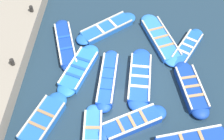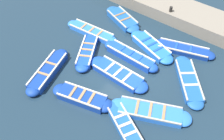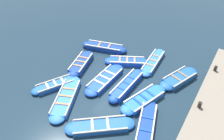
{
  "view_description": "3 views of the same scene",
  "coord_description": "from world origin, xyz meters",
  "px_view_note": "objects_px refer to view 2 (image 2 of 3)",
  "views": [
    {
      "loc": [
        0.02,
        8.96,
        12.42
      ],
      "look_at": [
        0.78,
        -0.54,
        0.21
      ],
      "focal_mm": 50.0,
      "sensor_mm": 36.0,
      "label": 1
    },
    {
      "loc": [
        -8.55,
        -5.83,
        10.94
      ],
      "look_at": [
        -0.81,
        0.08,
        0.46
      ],
      "focal_mm": 42.0,
      "sensor_mm": 36.0,
      "label": 2
    },
    {
      "loc": [
        5.81,
        -9.35,
        9.88
      ],
      "look_at": [
        -0.5,
        0.51,
        0.54
      ],
      "focal_mm": 35.0,
      "sensor_mm": 36.0,
      "label": 3
    }
  ],
  "objects_px": {
    "boat_tucked": "(125,126)",
    "boat_outer_left": "(118,74)",
    "boat_outer_right": "(189,81)",
    "boat_broadside": "(150,112)",
    "bollard_mid_north": "(171,9)",
    "boat_mid_row": "(87,52)",
    "boat_alongside": "(130,56)",
    "boat_bow_out": "(151,46)",
    "boat_near_quay": "(91,32)",
    "boat_stern_in": "(48,71)",
    "boat_inner_gap": "(82,97)",
    "boat_drifting": "(183,49)",
    "boat_end_of_row": "(122,19)"
  },
  "relations": [
    {
      "from": "boat_end_of_row",
      "to": "boat_mid_row",
      "type": "distance_m",
      "value": 3.94
    },
    {
      "from": "boat_tucked",
      "to": "boat_outer_left",
      "type": "height_order",
      "value": "boat_outer_left"
    },
    {
      "from": "boat_tucked",
      "to": "boat_alongside",
      "type": "bearing_deg",
      "value": 31.51
    },
    {
      "from": "boat_tucked",
      "to": "bollard_mid_north",
      "type": "height_order",
      "value": "bollard_mid_north"
    },
    {
      "from": "boat_end_of_row",
      "to": "boat_alongside",
      "type": "relative_size",
      "value": 0.92
    },
    {
      "from": "boat_tucked",
      "to": "boat_broadside",
      "type": "distance_m",
      "value": 1.49
    },
    {
      "from": "boat_outer_right",
      "to": "boat_broadside",
      "type": "bearing_deg",
      "value": 168.68
    },
    {
      "from": "boat_outer_left",
      "to": "boat_broadside",
      "type": "xyz_separation_m",
      "value": [
        -1.06,
        -2.74,
        -0.0
      ]
    },
    {
      "from": "boat_bow_out",
      "to": "boat_broadside",
      "type": "relative_size",
      "value": 0.88
    },
    {
      "from": "boat_outer_left",
      "to": "boat_broadside",
      "type": "height_order",
      "value": "boat_outer_left"
    },
    {
      "from": "boat_near_quay",
      "to": "boat_outer_right",
      "type": "height_order",
      "value": "boat_near_quay"
    },
    {
      "from": "boat_stern_in",
      "to": "boat_tucked",
      "type": "bearing_deg",
      "value": -92.3
    },
    {
      "from": "boat_near_quay",
      "to": "boat_stern_in",
      "type": "height_order",
      "value": "boat_stern_in"
    },
    {
      "from": "boat_broadside",
      "to": "boat_end_of_row",
      "type": "bearing_deg",
      "value": 46.09
    },
    {
      "from": "boat_bow_out",
      "to": "boat_near_quay",
      "type": "xyz_separation_m",
      "value": [
        -1.13,
        3.86,
        -0.01
      ]
    },
    {
      "from": "boat_mid_row",
      "to": "boat_broadside",
      "type": "distance_m",
      "value": 5.43
    },
    {
      "from": "boat_outer_left",
      "to": "boat_near_quay",
      "type": "bearing_deg",
      "value": 61.68
    },
    {
      "from": "boat_inner_gap",
      "to": "boat_stern_in",
      "type": "height_order",
      "value": "boat_stern_in"
    },
    {
      "from": "boat_alongside",
      "to": "boat_broadside",
      "type": "xyz_separation_m",
      "value": [
        -2.62,
        -2.98,
        -0.05
      ]
    },
    {
      "from": "boat_bow_out",
      "to": "boat_outer_left",
      "type": "distance_m",
      "value": 3.07
    },
    {
      "from": "boat_bow_out",
      "to": "boat_outer_right",
      "type": "bearing_deg",
      "value": -110.16
    },
    {
      "from": "boat_inner_gap",
      "to": "boat_end_of_row",
      "type": "bearing_deg",
      "value": 18.95
    },
    {
      "from": "boat_tucked",
      "to": "boat_alongside",
      "type": "distance_m",
      "value": 4.71
    },
    {
      "from": "boat_near_quay",
      "to": "boat_inner_gap",
      "type": "relative_size",
      "value": 1.11
    },
    {
      "from": "boat_bow_out",
      "to": "boat_mid_row",
      "type": "relative_size",
      "value": 1.08
    },
    {
      "from": "boat_mid_row",
      "to": "boat_tucked",
      "type": "bearing_deg",
      "value": -120.12
    },
    {
      "from": "boat_tucked",
      "to": "boat_outer_left",
      "type": "bearing_deg",
      "value": 42.11
    },
    {
      "from": "boat_outer_left",
      "to": "bollard_mid_north",
      "type": "height_order",
      "value": "bollard_mid_north"
    },
    {
      "from": "boat_mid_row",
      "to": "boat_alongside",
      "type": "relative_size",
      "value": 0.89
    },
    {
      "from": "boat_inner_gap",
      "to": "boat_broadside",
      "type": "xyz_separation_m",
      "value": [
        1.39,
        -3.2,
        -0.05
      ]
    },
    {
      "from": "boat_end_of_row",
      "to": "boat_drifting",
      "type": "xyz_separation_m",
      "value": [
        -0.21,
        -4.7,
        -0.04
      ]
    },
    {
      "from": "boat_alongside",
      "to": "boat_tucked",
      "type": "bearing_deg",
      "value": -148.49
    },
    {
      "from": "bollard_mid_north",
      "to": "boat_alongside",
      "type": "bearing_deg",
      "value": 179.38
    },
    {
      "from": "boat_alongside",
      "to": "bollard_mid_north",
      "type": "relative_size",
      "value": 10.75
    },
    {
      "from": "boat_outer_right",
      "to": "boat_broadside",
      "type": "relative_size",
      "value": 0.86
    },
    {
      "from": "boat_mid_row",
      "to": "boat_alongside",
      "type": "xyz_separation_m",
      "value": [
        1.26,
        -2.28,
        0.02
      ]
    },
    {
      "from": "boat_bow_out",
      "to": "boat_near_quay",
      "type": "height_order",
      "value": "boat_bow_out"
    },
    {
      "from": "boat_outer_left",
      "to": "bollard_mid_north",
      "type": "xyz_separation_m",
      "value": [
        6.09,
        0.19,
        0.88
      ]
    },
    {
      "from": "boat_inner_gap",
      "to": "boat_outer_left",
      "type": "bearing_deg",
      "value": -10.76
    },
    {
      "from": "boat_drifting",
      "to": "boat_near_quay",
      "type": "bearing_deg",
      "value": 110.71
    },
    {
      "from": "boat_tucked",
      "to": "boat_bow_out",
      "type": "xyz_separation_m",
      "value": [
        5.51,
        1.94,
        0.02
      ]
    },
    {
      "from": "boat_outer_left",
      "to": "boat_broadside",
      "type": "relative_size",
      "value": 0.94
    },
    {
      "from": "boat_bow_out",
      "to": "boat_near_quay",
      "type": "distance_m",
      "value": 4.02
    },
    {
      "from": "boat_outer_left",
      "to": "boat_bow_out",
      "type": "bearing_deg",
      "value": -5.26
    },
    {
      "from": "boat_near_quay",
      "to": "boat_drifting",
      "type": "relative_size",
      "value": 0.99
    },
    {
      "from": "boat_bow_out",
      "to": "boat_alongside",
      "type": "bearing_deg",
      "value": 160.81
    },
    {
      "from": "boat_broadside",
      "to": "boat_tucked",
      "type": "bearing_deg",
      "value": 159.77
    },
    {
      "from": "boat_broadside",
      "to": "bollard_mid_north",
      "type": "xyz_separation_m",
      "value": [
        7.16,
        2.93,
        0.88
      ]
    },
    {
      "from": "boat_alongside",
      "to": "bollard_mid_north",
      "type": "xyz_separation_m",
      "value": [
        4.54,
        -0.05,
        0.83
      ]
    },
    {
      "from": "boat_mid_row",
      "to": "boat_bow_out",
      "type": "bearing_deg",
      "value": -45.4
    }
  ]
}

